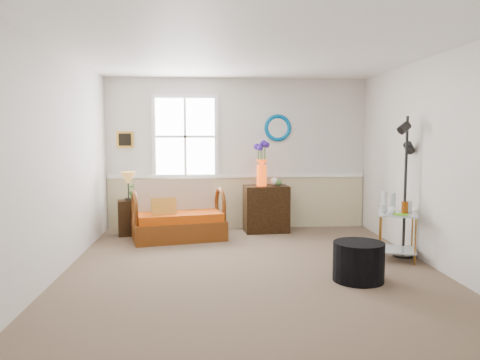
{
  "coord_description": "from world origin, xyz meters",
  "views": [
    {
      "loc": [
        -0.53,
        -5.62,
        1.64
      ],
      "look_at": [
        -0.09,
        0.64,
        1.02
      ],
      "focal_mm": 35.0,
      "sensor_mm": 36.0,
      "label": 1
    }
  ],
  "objects": [
    {
      "name": "flower_vase",
      "position": [
        0.38,
        2.1,
        1.15
      ],
      "size": [
        0.25,
        0.25,
        0.74
      ],
      "primitive_type": null,
      "rotation": [
        0.0,
        0.0,
        -0.18
      ],
      "color": "#F8470B",
      "rests_on": "cabinet"
    },
    {
      "name": "wainscot",
      "position": [
        0.0,
        2.48,
        0.45
      ],
      "size": [
        4.46,
        0.02,
        0.9
      ],
      "primitive_type": "cube",
      "color": "#C4B78A",
      "rests_on": "walls"
    },
    {
      "name": "ottoman",
      "position": [
        1.16,
        -0.61,
        0.22
      ],
      "size": [
        0.63,
        0.63,
        0.44
      ],
      "primitive_type": "cylinder",
      "rotation": [
        0.0,
        0.0,
        0.1
      ],
      "color": "black",
      "rests_on": "floor"
    },
    {
      "name": "picture",
      "position": [
        -1.92,
        2.48,
        1.55
      ],
      "size": [
        0.28,
        0.03,
        0.28
      ],
      "primitive_type": "cube",
      "color": "gold",
      "rests_on": "walls"
    },
    {
      "name": "window",
      "position": [
        -0.9,
        2.47,
        1.6
      ],
      "size": [
        1.14,
        0.06,
        1.44
      ],
      "primitive_type": null,
      "color": "white",
      "rests_on": "walls"
    },
    {
      "name": "chair_rail",
      "position": [
        0.0,
        2.47,
        0.92
      ],
      "size": [
        4.46,
        0.04,
        0.06
      ],
      "primitive_type": "cube",
      "color": "white",
      "rests_on": "walls"
    },
    {
      "name": "side_table",
      "position": [
        1.93,
        0.21,
        0.31
      ],
      "size": [
        0.62,
        0.62,
        0.62
      ],
      "primitive_type": null,
      "rotation": [
        0.0,
        0.0,
        -0.33
      ],
      "color": "#A17029",
      "rests_on": "floor"
    },
    {
      "name": "tabletop_items",
      "position": [
        1.92,
        0.26,
        0.75
      ],
      "size": [
        0.56,
        0.56,
        0.27
      ],
      "primitive_type": null,
      "rotation": [
        0.0,
        0.0,
        -0.31
      ],
      "color": "silver",
      "rests_on": "side_table"
    },
    {
      "name": "lamp_stand",
      "position": [
        -1.82,
        2.01,
        0.29
      ],
      "size": [
        0.38,
        0.38,
        0.57
      ],
      "primitive_type": null,
      "rotation": [
        0.0,
        0.0,
        0.2
      ],
      "color": "#371F0C",
      "rests_on": "floor"
    },
    {
      "name": "potted_plant",
      "position": [
        -1.69,
        2.02,
        0.7
      ],
      "size": [
        0.37,
        0.4,
        0.26
      ],
      "primitive_type": "imported",
      "rotation": [
        0.0,
        0.0,
        0.24
      ],
      "color": "#3D6C30",
      "rests_on": "lamp_stand"
    },
    {
      "name": "floor_lamp",
      "position": [
        2.09,
        0.37,
        0.94
      ],
      "size": [
        0.34,
        0.34,
        1.88
      ],
      "primitive_type": null,
      "rotation": [
        0.0,
        0.0,
        0.29
      ],
      "color": "black",
      "rests_on": "floor"
    },
    {
      "name": "mirror",
      "position": [
        0.7,
        2.48,
        1.75
      ],
      "size": [
        0.47,
        0.07,
        0.47
      ],
      "primitive_type": "torus",
      "rotation": [
        1.57,
        0.0,
        0.0
      ],
      "color": "#0087C1",
      "rests_on": "walls"
    },
    {
      "name": "walls",
      "position": [
        0.0,
        0.0,
        1.3
      ],
      "size": [
        4.51,
        5.01,
        2.6
      ],
      "color": "silver",
      "rests_on": "floor"
    },
    {
      "name": "floor",
      "position": [
        0.0,
        0.0,
        0.0
      ],
      "size": [
        4.5,
        5.0,
        0.01
      ],
      "primitive_type": "cube",
      "color": "#795E49",
      "rests_on": "ground"
    },
    {
      "name": "throw_pillow",
      "position": [
        -1.19,
        1.49,
        0.49
      ],
      "size": [
        0.39,
        0.21,
        0.38
      ],
      "primitive_type": null,
      "rotation": [
        0.0,
        0.0,
        0.31
      ],
      "color": "#D0660F",
      "rests_on": "loveseat"
    },
    {
      "name": "table_lamp",
      "position": [
        -1.8,
        2.0,
        0.8
      ],
      "size": [
        0.28,
        0.28,
        0.46
      ],
      "primitive_type": null,
      "rotation": [
        0.0,
        0.0,
        0.13
      ],
      "color": "#BA7E36",
      "rests_on": "lamp_stand"
    },
    {
      "name": "loveseat",
      "position": [
        -0.98,
        1.65,
        0.46
      ],
      "size": [
        1.54,
        1.09,
        0.91
      ],
      "primitive_type": null,
      "rotation": [
        0.0,
        0.0,
        0.23
      ],
      "color": "brown",
      "rests_on": "floor"
    },
    {
      "name": "cabinet",
      "position": [
        0.46,
        2.12,
        0.39
      ],
      "size": [
        0.76,
        0.52,
        0.78
      ],
      "primitive_type": null,
      "rotation": [
        0.0,
        0.0,
        0.07
      ],
      "color": "#371F0C",
      "rests_on": "floor"
    },
    {
      "name": "ceiling",
      "position": [
        0.0,
        0.0,
        2.6
      ],
      "size": [
        4.5,
        5.0,
        0.01
      ],
      "primitive_type": "cube",
      "color": "white",
      "rests_on": "walls"
    }
  ]
}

